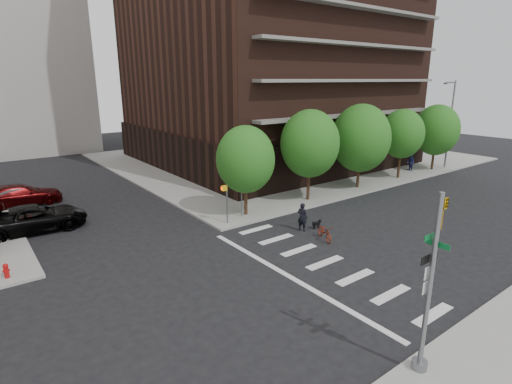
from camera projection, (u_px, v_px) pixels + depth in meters
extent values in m
plane|color=black|center=(281.00, 279.00, 19.14)|extent=(120.00, 120.00, 0.00)
cube|color=gray|center=(284.00, 157.00, 49.05)|extent=(39.00, 33.00, 0.15)
cube|color=silver|center=(433.00, 315.00, 16.27)|extent=(2.40, 0.50, 0.01)
cube|color=silver|center=(391.00, 294.00, 17.81)|extent=(2.40, 0.50, 0.01)
cube|color=silver|center=(355.00, 277.00, 19.34)|extent=(2.40, 0.50, 0.01)
cube|color=silver|center=(325.00, 263.00, 20.88)|extent=(2.40, 0.50, 0.01)
cube|color=silver|center=(299.00, 250.00, 22.41)|extent=(2.40, 0.50, 0.01)
cube|color=silver|center=(276.00, 239.00, 23.95)|extent=(2.40, 0.50, 0.01)
cube|color=silver|center=(256.00, 230.00, 25.49)|extent=(2.40, 0.50, 0.01)
cube|color=silver|center=(289.00, 276.00, 19.43)|extent=(0.30, 13.00, 0.01)
cube|color=black|center=(266.00, 141.00, 47.42)|extent=(25.50, 25.50, 4.00)
cube|color=maroon|center=(402.00, 134.00, 47.55)|extent=(1.40, 5.00, 0.20)
cylinder|color=#301E11|center=(246.00, 198.00, 27.63)|extent=(0.24, 0.24, 2.30)
sphere|color=#235B19|center=(246.00, 159.00, 26.88)|extent=(4.00, 4.00, 4.00)
cylinder|color=#301E11|center=(308.00, 183.00, 31.07)|extent=(0.24, 0.24, 2.60)
sphere|color=#235B19|center=(310.00, 144.00, 30.22)|extent=(4.50, 4.50, 4.50)
cylinder|color=#301E11|center=(358.00, 174.00, 34.58)|extent=(0.24, 0.24, 2.30)
sphere|color=#235B19|center=(361.00, 138.00, 33.72)|extent=(5.00, 5.00, 5.00)
cylinder|color=#301E11|center=(399.00, 164.00, 38.02)|extent=(0.24, 0.24, 2.60)
sphere|color=#235B19|center=(402.00, 134.00, 37.23)|extent=(4.00, 4.00, 4.00)
cylinder|color=#301E11|center=(433.00, 158.00, 41.54)|extent=(0.24, 0.24, 2.30)
sphere|color=#235B19|center=(436.00, 130.00, 40.73)|extent=(4.50, 4.50, 4.50)
cylinder|color=slate|center=(430.00, 286.00, 12.23)|extent=(0.16, 0.16, 6.00)
cylinder|color=slate|center=(419.00, 364.00, 13.01)|extent=(0.50, 0.50, 0.30)
imported|color=gold|center=(444.00, 214.00, 11.75)|extent=(0.16, 0.20, 1.00)
cube|color=#0A5926|center=(431.00, 236.00, 11.91)|extent=(0.75, 0.02, 0.18)
cube|color=#0A5926|center=(438.00, 244.00, 11.95)|extent=(0.02, 0.75, 0.18)
cube|color=black|center=(430.00, 258.00, 12.08)|extent=(0.90, 0.02, 0.28)
cube|color=silver|center=(428.00, 273.00, 12.21)|extent=(0.32, 0.02, 0.42)
cube|color=silver|center=(426.00, 287.00, 12.35)|extent=(0.32, 0.02, 0.42)
cylinder|color=slate|center=(227.00, 204.00, 25.89)|extent=(0.10, 0.10, 2.60)
cube|color=gold|center=(224.00, 188.00, 25.48)|extent=(0.32, 0.25, 0.32)
cylinder|color=slate|center=(242.00, 201.00, 27.20)|extent=(0.08, 0.08, 2.20)
cube|color=gold|center=(243.00, 189.00, 26.84)|extent=(0.64, 0.02, 0.64)
cylinder|color=#A50C0C|center=(6.00, 272.00, 18.93)|extent=(0.22, 0.22, 0.60)
sphere|color=#A50C0C|center=(5.00, 266.00, 18.84)|extent=(0.24, 0.24, 0.24)
cylinder|color=slate|center=(450.00, 125.00, 41.55)|extent=(0.18, 0.18, 9.00)
cylinder|color=slate|center=(451.00, 82.00, 39.86)|extent=(1.80, 0.14, 0.14)
cube|color=slate|center=(446.00, 83.00, 39.36)|extent=(0.50, 0.22, 0.15)
imported|color=black|center=(35.00, 218.00, 25.08)|extent=(3.04, 6.14, 1.67)
imported|color=#3E0506|center=(20.00, 195.00, 30.07)|extent=(2.36, 5.73, 1.66)
imported|color=#9EA0A5|center=(20.00, 196.00, 30.11)|extent=(1.95, 4.74, 1.53)
imported|color=maroon|center=(325.00, 232.00, 23.79)|extent=(1.30, 1.94, 0.96)
imported|color=black|center=(302.00, 217.00, 25.09)|extent=(0.77, 0.62, 1.82)
cube|color=black|center=(316.00, 224.00, 25.60)|extent=(0.53, 0.22, 0.20)
cube|color=black|center=(320.00, 221.00, 25.70)|extent=(0.16, 0.14, 0.15)
cylinder|color=black|center=(317.00, 226.00, 25.78)|extent=(0.05, 0.05, 0.22)
cylinder|color=black|center=(315.00, 228.00, 25.53)|extent=(0.05, 0.05, 0.22)
imported|color=navy|center=(411.00, 162.00, 40.89)|extent=(1.04, 0.94, 1.75)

